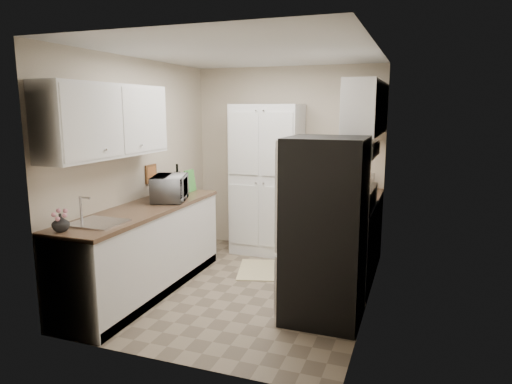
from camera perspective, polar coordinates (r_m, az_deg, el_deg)
ground at (r=5.13m, az=-1.27°, el=-11.88°), size 3.20×3.20×0.00m
room_shell at (r=4.76m, az=-1.59°, el=6.54°), size 2.64×3.24×2.52m
pantry_cabinet at (r=6.13m, az=1.39°, el=1.53°), size 0.90×0.55×2.00m
base_cabinet_left at (r=5.06m, az=-13.69°, el=-7.22°), size 0.60×2.30×0.88m
countertop_left at (r=4.94m, az=-13.92°, el=-2.13°), size 0.63×2.33×0.04m
base_cabinet_right at (r=5.86m, az=12.10°, el=-4.72°), size 0.60×0.80×0.88m
countertop_right at (r=5.76m, az=12.28°, el=-0.30°), size 0.63×0.83×0.04m
electric_range at (r=5.09m, az=10.69°, el=-6.54°), size 0.71×0.78×1.13m
refrigerator at (r=4.24m, az=8.62°, el=-4.72°), size 0.70×0.72×1.70m
microwave at (r=5.22m, az=-10.72°, el=0.48°), size 0.51×0.61×0.29m
wine_bottle at (r=5.69m, az=-9.80°, el=1.52°), size 0.08×0.08×0.33m
flower_vase at (r=4.20m, az=-23.24°, el=-3.54°), size 0.19×0.19×0.15m
cutting_board at (r=5.74m, az=-8.23°, el=1.39°), size 0.02×0.22×0.27m
toaster_oven at (r=5.76m, az=12.24°, el=1.11°), size 0.45×0.50×0.24m
fruit_basket at (r=5.75m, az=12.19°, el=2.79°), size 0.26×0.26×0.10m
kitchen_mat at (r=5.65m, az=0.23°, el=-9.68°), size 0.63×0.83×0.01m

